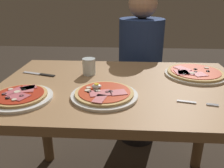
# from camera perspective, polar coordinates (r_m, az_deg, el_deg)

# --- Properties ---
(dining_table) EXTENTS (1.18, 0.78, 0.74)m
(dining_table) POSITION_cam_1_polar(r_m,az_deg,el_deg) (1.16, 2.30, -5.69)
(dining_table) COLOR #9E754C
(dining_table) RESTS_ON ground
(pizza_foreground) EXTENTS (0.28, 0.28, 0.05)m
(pizza_foreground) POSITION_cam_1_polar(r_m,az_deg,el_deg) (0.97, -1.94, -2.50)
(pizza_foreground) COLOR white
(pizza_foreground) RESTS_ON dining_table
(pizza_across_left) EXTENTS (0.32, 0.32, 0.03)m
(pizza_across_left) POSITION_cam_1_polar(r_m,az_deg,el_deg) (1.30, 19.84, 2.54)
(pizza_across_left) COLOR silver
(pizza_across_left) RESTS_ON dining_table
(pizza_across_right) EXTENTS (0.27, 0.27, 0.03)m
(pizza_across_right) POSITION_cam_1_polar(r_m,az_deg,el_deg) (1.02, -21.76, -2.90)
(pizza_across_right) COLOR white
(pizza_across_right) RESTS_ON dining_table
(water_glass_near) EXTENTS (0.07, 0.07, 0.09)m
(water_glass_near) POSITION_cam_1_polar(r_m,az_deg,el_deg) (1.23, -5.70, 4.04)
(water_glass_near) COLOR silver
(water_glass_near) RESTS_ON dining_table
(fork) EXTENTS (0.16, 0.05, 0.00)m
(fork) POSITION_cam_1_polar(r_m,az_deg,el_deg) (0.98, 19.60, -4.38)
(fork) COLOR silver
(fork) RESTS_ON dining_table
(knife) EXTENTS (0.19, 0.07, 0.01)m
(knife) POSITION_cam_1_polar(r_m,az_deg,el_deg) (1.29, -17.14, 2.33)
(knife) COLOR silver
(knife) RESTS_ON dining_table
(diner_person) EXTENTS (0.32, 0.32, 1.18)m
(diner_person) POSITION_cam_1_polar(r_m,az_deg,el_deg) (1.78, 6.83, 2.23)
(diner_person) COLOR black
(diner_person) RESTS_ON ground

